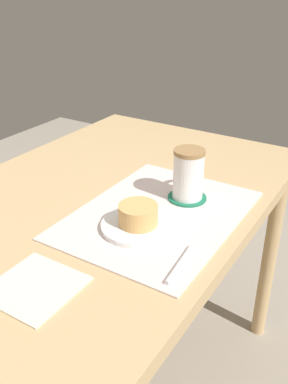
# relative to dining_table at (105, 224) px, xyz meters

# --- Properties ---
(dining_table) EXTENTS (1.16, 0.75, 0.75)m
(dining_table) POSITION_rel_dining_table_xyz_m (0.00, 0.00, 0.00)
(dining_table) COLOR tan
(dining_table) RESTS_ON ground_plane
(placemat) EXTENTS (0.47, 0.35, 0.00)m
(placemat) POSITION_rel_dining_table_xyz_m (-0.01, -0.17, 0.09)
(placemat) COLOR silver
(placemat) RESTS_ON dining_table
(pastry_plate) EXTENTS (0.16, 0.16, 0.01)m
(pastry_plate) POSITION_rel_dining_table_xyz_m (-0.09, -0.17, 0.10)
(pastry_plate) COLOR white
(pastry_plate) RESTS_ON placemat
(pastry) EXTENTS (0.09, 0.09, 0.05)m
(pastry) POSITION_rel_dining_table_xyz_m (-0.09, -0.17, 0.13)
(pastry) COLOR #E0A860
(pastry) RESTS_ON pastry_plate
(coffee_coaster) EXTENTS (0.10, 0.10, 0.00)m
(coffee_coaster) POSITION_rel_dining_table_xyz_m (0.09, -0.19, 0.09)
(coffee_coaster) COLOR #196B4C
(coffee_coaster) RESTS_ON placemat
(coffee_mug) EXTENTS (0.11, 0.08, 0.13)m
(coffee_mug) POSITION_rel_dining_table_xyz_m (0.09, -0.19, 0.16)
(coffee_mug) COLOR white
(coffee_mug) RESTS_ON coffee_coaster
(teaspoon) EXTENTS (0.13, 0.02, 0.01)m
(teaspoon) POSITION_rel_dining_table_xyz_m (-0.16, -0.31, 0.10)
(teaspoon) COLOR silver
(teaspoon) RESTS_ON placemat
(paper_napkin) EXTENTS (0.15, 0.15, 0.00)m
(paper_napkin) POSITION_rel_dining_table_xyz_m (-0.36, -0.11, 0.09)
(paper_napkin) COLOR silver
(paper_napkin) RESTS_ON dining_table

